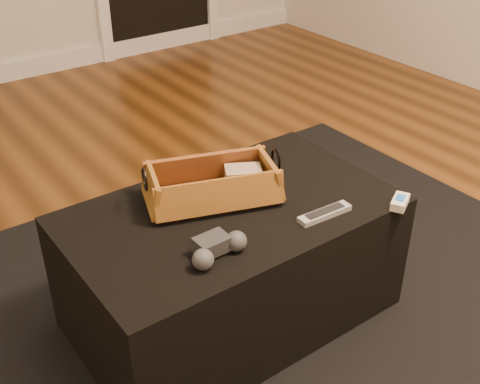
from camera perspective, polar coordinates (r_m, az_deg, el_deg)
floor at (r=2.04m, az=-0.64°, el=-12.93°), size 5.00×5.50×0.01m
area_rug at (r=2.05m, az=0.04°, el=-12.21°), size 2.60×2.00×0.01m
ottoman at (r=1.94m, az=-0.83°, el=-6.76°), size 1.00×0.60×0.42m
tv_remote at (r=1.84m, az=-3.11°, el=-0.35°), size 0.22×0.10×0.02m
cloth_bundle at (r=1.90m, az=0.31°, el=1.45°), size 0.14×0.12×0.06m
wicker_basket at (r=1.84m, az=-2.62°, el=0.59°), size 0.45×0.33×0.14m
game_controller at (r=1.61m, az=-2.21°, el=-5.31°), size 0.18×0.10×0.06m
silver_remote at (r=1.80m, az=8.04°, el=-2.01°), size 0.18×0.05×0.02m
cream_gadget at (r=1.89m, az=14.93°, el=-0.91°), size 0.09×0.08×0.03m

